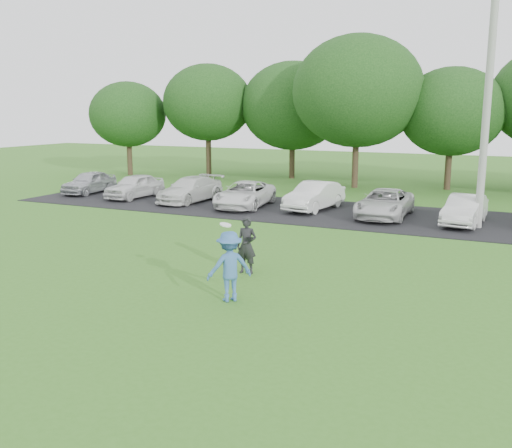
{
  "coord_description": "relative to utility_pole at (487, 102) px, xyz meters",
  "views": [
    {
      "loc": [
        6.58,
        -10.8,
        4.46
      ],
      "look_at": [
        0.0,
        3.5,
        1.3
      ],
      "focal_mm": 40.0,
      "sensor_mm": 36.0,
      "label": 1
    }
  ],
  "objects": [
    {
      "name": "utility_pole",
      "position": [
        0.0,
        0.0,
        0.0
      ],
      "size": [
        0.28,
        0.28,
        9.5
      ],
      "primitive_type": "cylinder",
      "color": "#9FA09B",
      "rests_on": "ground"
    },
    {
      "name": "frisbee_player",
      "position": [
        -4.77,
        -11.5,
        -3.91
      ],
      "size": [
        1.21,
        1.21,
        1.9
      ],
      "color": "#3966A2",
      "rests_on": "ground"
    },
    {
      "name": "tree_row",
      "position": [
        -3.85,
        10.55,
        0.16
      ],
      "size": [
        42.39,
        9.85,
        8.64
      ],
      "color": "#38281C",
      "rests_on": "ground"
    },
    {
      "name": "parked_cars",
      "position": [
        -4.82,
        0.83,
        -4.13
      ],
      "size": [
        30.84,
        4.94,
        1.25
      ],
      "color": "#B4B6BB",
      "rests_on": "parking_lot"
    },
    {
      "name": "ground",
      "position": [
        -5.36,
        -12.21,
        -4.75
      ],
      "size": [
        100.0,
        100.0,
        0.0
      ],
      "primitive_type": "plane",
      "color": "#3A7320",
      "rests_on": "ground"
    },
    {
      "name": "camera_bystander",
      "position": [
        -5.4,
        -9.25,
        -3.95
      ],
      "size": [
        0.59,
        0.43,
        1.59
      ],
      "color": "black",
      "rests_on": "ground"
    },
    {
      "name": "parking_lot",
      "position": [
        -5.36,
        0.79,
        -4.74
      ],
      "size": [
        32.0,
        6.5,
        0.03
      ],
      "primitive_type": "cube",
      "color": "black",
      "rests_on": "ground"
    }
  ]
}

